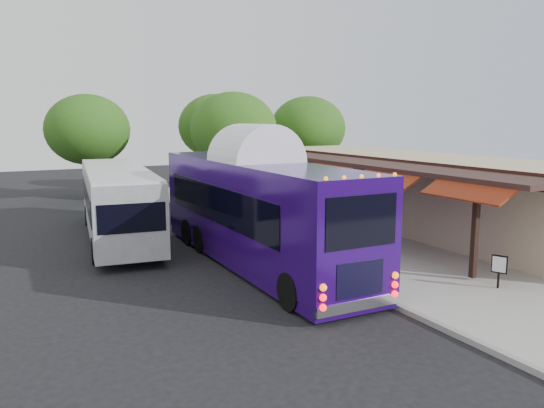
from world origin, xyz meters
TOP-DOWN VIEW (x-y plane):
  - ground at (0.00, 0.00)m, footprint 90.00×90.00m
  - sidewalk at (5.00, 4.00)m, footprint 10.00×40.00m
  - curb at (0.05, 4.00)m, footprint 0.20×40.00m
  - station_shelter at (8.38, 4.00)m, footprint 8.15×20.00m
  - coach_bus at (-1.45, 1.48)m, footprint 2.80×12.96m
  - city_bus at (-5.09, 8.30)m, footprint 3.96×12.13m
  - ped_a at (1.68, 1.86)m, footprint 0.77×0.56m
  - ped_b at (2.56, 8.38)m, footprint 0.96×0.78m
  - ped_c at (3.20, 6.06)m, footprint 1.02×0.52m
  - ped_d at (3.38, 4.10)m, footprint 1.28×1.01m
  - sign_board at (3.78, -5.00)m, footprint 0.23×0.45m
  - tree_left at (3.78, 15.51)m, footprint 5.53×5.53m
  - tree_mid at (5.03, 21.65)m, footprint 5.63×5.63m
  - tree_right at (10.47, 17.42)m, footprint 5.46×5.46m
  - tree_far at (-4.31, 20.96)m, footprint 5.46×5.46m

SIDE VIEW (x-z plane):
  - ground at x=0.00m, z-range 0.00..0.00m
  - sidewalk at x=5.00m, z-range 0.00..0.15m
  - curb at x=0.05m, z-range -0.01..0.15m
  - sign_board at x=3.78m, z-range 0.34..1.39m
  - ped_c at x=3.20m, z-range 0.15..1.82m
  - ped_d at x=3.38m, z-range 0.15..1.89m
  - ped_b at x=2.56m, z-range 0.15..2.01m
  - ped_a at x=1.68m, z-range 0.15..2.12m
  - city_bus at x=-5.09m, z-range 0.17..3.37m
  - station_shelter at x=8.38m, z-range 0.05..3.65m
  - coach_bus at x=-1.45m, z-range 0.15..4.28m
  - tree_far at x=-4.31m, z-range 1.16..8.15m
  - tree_right at x=10.47m, z-range 1.17..8.16m
  - tree_left at x=3.78m, z-range 1.18..8.26m
  - tree_mid at x=5.03m, z-range 1.20..8.42m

